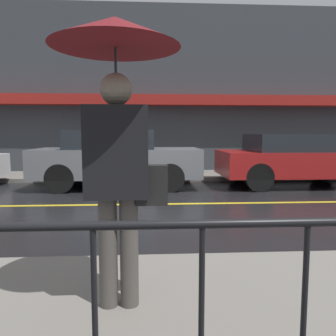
% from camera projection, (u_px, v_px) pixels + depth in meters
% --- Properties ---
extents(ground_plane, '(80.00, 80.00, 0.00)m').
position_uv_depth(ground_plane, '(159.00, 204.00, 6.73)').
color(ground_plane, black).
extents(sidewalk_near, '(28.00, 2.54, 0.12)m').
position_uv_depth(sidewalk_near, '(178.00, 326.00, 2.37)').
color(sidewalk_near, slate).
rests_on(sidewalk_near, ground_plane).
extents(sidewalk_far, '(28.00, 2.05, 0.12)m').
position_uv_depth(sidewalk_far, '(155.00, 176.00, 10.84)').
color(sidewalk_far, slate).
rests_on(sidewalk_far, ground_plane).
extents(lane_marking, '(25.20, 0.12, 0.01)m').
position_uv_depth(lane_marking, '(159.00, 204.00, 6.73)').
color(lane_marking, gold).
rests_on(lane_marking, ground_plane).
extents(building_storefront, '(28.00, 0.85, 5.94)m').
position_uv_depth(building_storefront, '(154.00, 91.00, 11.68)').
color(building_storefront, '#383D42').
rests_on(building_storefront, ground_plane).
extents(railing_foreground, '(12.00, 0.04, 1.00)m').
position_uv_depth(railing_foreground, '(201.00, 311.00, 1.28)').
color(railing_foreground, black).
rests_on(railing_foreground, sidewalk_near).
extents(pedestrian, '(0.95, 0.95, 2.16)m').
position_uv_depth(pedestrian, '(117.00, 94.00, 2.38)').
color(pedestrian, '#4C4742').
rests_on(pedestrian, sidewalk_near).
extents(car_grey, '(4.34, 1.75, 1.54)m').
position_uv_depth(car_grey, '(117.00, 158.00, 8.75)').
color(car_grey, slate).
rests_on(car_grey, ground_plane).
extents(car_red, '(4.08, 1.89, 1.43)m').
position_uv_depth(car_red, '(293.00, 159.00, 9.03)').
color(car_red, maroon).
rests_on(car_red, ground_plane).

